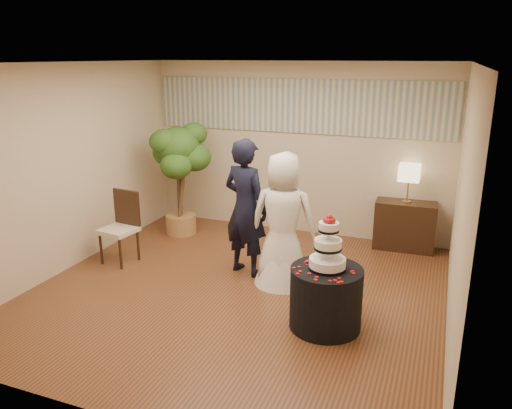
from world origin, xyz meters
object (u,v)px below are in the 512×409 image
at_px(wedding_cake, 328,242).
at_px(ficus_tree, 179,179).
at_px(bride, 283,219).
at_px(console, 405,226).
at_px(table_lamp, 408,184).
at_px(cake_table, 326,298).
at_px(side_chair, 118,228).
at_px(groom, 246,208).

height_order(wedding_cake, ficus_tree, ficus_tree).
relative_size(bride, console, 1.94).
bearing_deg(wedding_cake, table_lamp, 77.92).
bearing_deg(cake_table, side_chair, 167.74).
height_order(console, table_lamp, table_lamp).
bearing_deg(side_chair, ficus_tree, 88.50).
distance_m(groom, side_chair, 1.91).
relative_size(console, table_lamp, 1.55).
bearing_deg(table_lamp, bride, -127.11).
bearing_deg(console, bride, -129.08).
bearing_deg(ficus_tree, side_chair, -98.73).
height_order(groom, bride, groom).
bearing_deg(ficus_tree, cake_table, -35.10).
height_order(groom, console, groom).
xyz_separation_m(groom, side_chair, (-1.83, -0.33, -0.42)).
relative_size(cake_table, ficus_tree, 0.42).
relative_size(console, side_chair, 0.87).
xyz_separation_m(groom, table_lamp, (1.94, 1.69, 0.11)).
xyz_separation_m(groom, bride, (0.57, -0.13, -0.06)).
height_order(cake_table, console, console).
bearing_deg(bride, console, -133.29).
xyz_separation_m(table_lamp, side_chair, (-3.77, -2.02, -0.52)).
relative_size(groom, console, 2.07).
bearing_deg(wedding_cake, ficus_tree, 144.90).
xyz_separation_m(console, ficus_tree, (-3.56, -0.62, 0.57)).
xyz_separation_m(wedding_cake, ficus_tree, (-2.98, 2.09, -0.05)).
xyz_separation_m(bride, ficus_tree, (-2.18, 1.19, 0.07)).
distance_m(wedding_cake, side_chair, 3.30).
relative_size(ficus_tree, side_chair, 1.83).
xyz_separation_m(ficus_tree, side_chair, (-0.21, -1.40, -0.43)).
bearing_deg(wedding_cake, cake_table, 90.00).
bearing_deg(ficus_tree, wedding_cake, -35.10).
relative_size(bride, side_chair, 1.69).
bearing_deg(cake_table, groom, 142.98).
xyz_separation_m(cake_table, console, (0.58, 2.71, 0.03)).
bearing_deg(side_chair, wedding_cake, -5.03).
height_order(bride, ficus_tree, ficus_tree).
bearing_deg(bride, table_lamp, -133.29).
height_order(bride, wedding_cake, bride).
distance_m(groom, cake_table, 1.80).
xyz_separation_m(cake_table, wedding_cake, (0.00, -0.00, 0.65)).
relative_size(bride, ficus_tree, 0.92).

